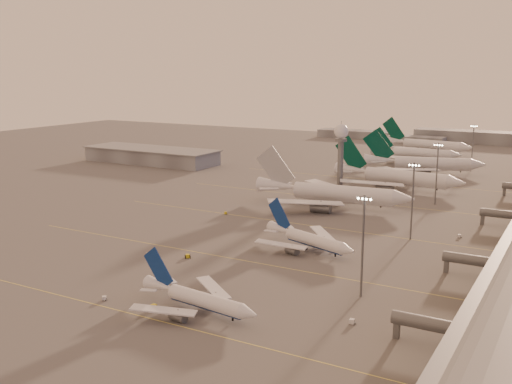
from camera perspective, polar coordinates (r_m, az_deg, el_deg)
The scene contains 26 objects.
ground at distance 174.73m, azimuth -8.37°, elevation -6.39°, with size 700.00×700.00×0.00m, color #535151.
taxiway_markings at distance 207.46m, azimuth 7.87°, elevation -3.47°, with size 180.00×185.25×0.02m.
hangar at distance 354.02m, azimuth -9.94°, elevation 3.47°, with size 82.00×27.00×8.50m.
radar_tower at distance 271.07m, azimuth 8.09°, elevation 4.60°, with size 6.40×6.40×31.10m.
mast_a at distance 143.83m, azimuth 10.14°, elevation -4.69°, with size 3.60×0.56×25.00m.
mast_b at distance 195.87m, azimuth 14.68°, elevation -0.52°, with size 3.60×0.56×25.00m.
mast_c at distance 249.63m, azimuth 16.85°, elevation 1.93°, with size 3.60×0.56×25.00m.
mast_d at distance 337.57m, azimuth 19.93°, elevation 4.16°, with size 3.60×0.56×25.00m.
distant_horizon at distance 469.36m, azimuth 17.00°, elevation 5.06°, with size 165.00×37.50×9.00m.
narrowbody_near at distance 137.10m, azimuth -5.52°, elevation -10.31°, with size 33.04×26.24×12.93m.
narrowbody_mid at distance 181.66m, azimuth 5.08°, elevation -4.67°, with size 34.14×26.75×13.91m.
widebody_white at distance 239.66m, azimuth 7.33°, elevation -0.42°, with size 65.27×52.11×22.96m.
greentail_a at distance 280.71m, azimuth 13.31°, elevation 1.14°, with size 62.67×50.38×22.78m.
greentail_b at distance 324.67m, azimuth 15.70°, elevation 2.42°, with size 60.77×48.38×22.70m.
greentail_c at distance 368.28m, azimuth 14.95°, elevation 3.42°, with size 53.72×43.17×19.53m.
greentail_d at distance 405.39m, azimuth 15.90°, elevation 4.16°, with size 61.20×49.12×22.29m.
gsv_truck_a at distance 147.93m, azimuth -14.09°, elevation -9.58°, with size 5.12×4.83×2.10m.
gsv_tug_near at distance 140.58m, azimuth -9.71°, elevation -10.76°, with size 3.05×4.20×1.09m.
gsv_catering_a at distance 132.32m, azimuth 9.25°, elevation -11.47°, with size 5.33×2.74×4.27m.
gsv_tug_mid at distance 175.21m, azimuth -6.53°, elevation -6.10°, with size 4.01×4.21×1.04m.
gsv_truck_b at distance 182.80m, azimuth 7.69°, elevation -5.22°, with size 5.18×2.58×2.00m.
gsv_truck_c at distance 225.54m, azimuth -2.82°, elevation -1.88°, with size 4.72×4.55×1.95m.
gsv_catering_b at distance 205.30m, azimuth 18.89°, elevation -3.61°, with size 4.84×2.57×3.84m.
gsv_tug_far at distance 249.86m, azimuth 6.55°, elevation -0.73°, with size 2.83×3.65×0.92m.
gsv_truck_d at distance 287.67m, azimuth 1.68°, elevation 1.09°, with size 3.56×5.17×1.97m.
gsv_tug_hangar at distance 292.56m, azimuth 16.67°, elevation 0.70°, with size 4.15×2.78×1.12m.
Camera 1 is at (102.74, -130.68, 53.82)m, focal length 42.00 mm.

